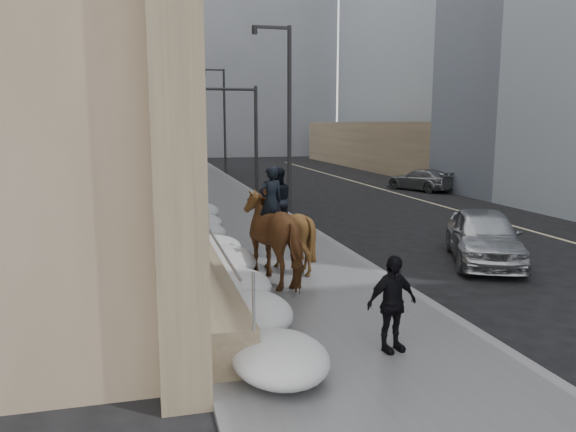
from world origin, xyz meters
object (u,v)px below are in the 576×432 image
at_px(pedestrian, 392,304).
at_px(mounted_horse_right, 278,227).
at_px(car_silver, 484,236).
at_px(car_grey, 421,180).
at_px(mounted_horse_left, 281,233).

bearing_deg(pedestrian, mounted_horse_right, 84.13).
height_order(car_silver, car_grey, car_silver).
bearing_deg(mounted_horse_left, car_grey, -142.94).
bearing_deg(car_grey, mounted_horse_left, 30.56).
relative_size(mounted_horse_right, pedestrian, 1.61).
relative_size(mounted_horse_right, car_silver, 0.60).
height_order(pedestrian, car_silver, pedestrian).
xyz_separation_m(mounted_horse_left, car_grey, (12.60, 16.96, -0.69)).
bearing_deg(car_grey, pedestrian, 38.48).
distance_m(pedestrian, car_grey, 24.59).
xyz_separation_m(pedestrian, car_grey, (11.81, 21.57, -0.33)).
bearing_deg(mounted_horse_right, car_grey, -123.17).
bearing_deg(mounted_horse_right, car_silver, -177.65).
bearing_deg(pedestrian, car_grey, 49.39).
xyz_separation_m(mounted_horse_left, mounted_horse_right, (0.19, 1.11, -0.07)).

